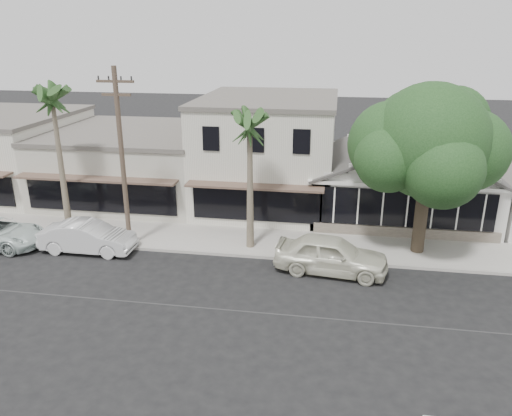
% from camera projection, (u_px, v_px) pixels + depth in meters
% --- Properties ---
extents(ground, '(140.00, 140.00, 0.00)m').
position_uv_depth(ground, '(297.00, 316.00, 19.41)').
color(ground, black).
rests_on(ground, ground).
extents(sidewalk_north, '(90.00, 3.50, 0.15)m').
position_uv_depth(sidewalk_north, '(159.00, 235.00, 26.87)').
color(sidewalk_north, '#9E9991').
rests_on(sidewalk_north, ground).
extents(corner_shop, '(10.40, 8.60, 5.10)m').
position_uv_depth(corner_shop, '(400.00, 172.00, 29.39)').
color(corner_shop, silver).
rests_on(corner_shop, ground).
extents(row_building_near, '(8.00, 10.00, 6.50)m').
position_uv_depth(row_building_near, '(268.00, 153.00, 31.34)').
color(row_building_near, silver).
rests_on(row_building_near, ground).
extents(row_building_midnear, '(10.00, 10.00, 4.20)m').
position_uv_depth(row_building_midnear, '(134.00, 165.00, 33.07)').
color(row_building_midnear, beige).
rests_on(row_building_midnear, ground).
extents(utility_pole, '(1.80, 0.24, 9.00)m').
position_uv_depth(utility_pole, '(122.00, 156.00, 24.00)').
color(utility_pole, brown).
rests_on(utility_pole, ground).
extents(car_0, '(5.34, 2.66, 1.75)m').
position_uv_depth(car_0, '(331.00, 255.00, 22.69)').
color(car_0, beige).
rests_on(car_0, ground).
extents(car_1, '(4.72, 1.66, 1.56)m').
position_uv_depth(car_1, '(88.00, 237.00, 24.87)').
color(car_1, silver).
rests_on(car_1, ground).
extents(shade_tree, '(7.56, 6.84, 8.39)m').
position_uv_depth(shade_tree, '(427.00, 143.00, 23.28)').
color(shade_tree, '#403527').
rests_on(shade_tree, ground).
extents(palm_east, '(2.80, 2.80, 7.50)m').
position_uv_depth(palm_east, '(250.00, 124.00, 23.28)').
color(palm_east, '#726651').
rests_on(palm_east, ground).
extents(palm_mid, '(2.98, 2.98, 8.45)m').
position_uv_depth(palm_mid, '(52.00, 99.00, 24.95)').
color(palm_mid, '#726651').
rests_on(palm_mid, ground).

